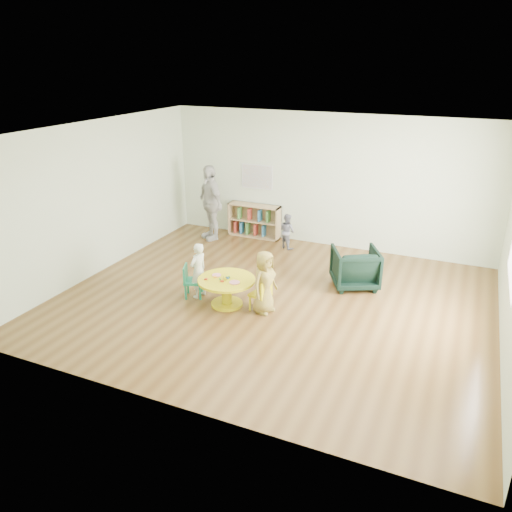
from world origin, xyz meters
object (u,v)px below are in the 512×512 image
at_px(child_left, 198,270).
at_px(adult_caretaker, 210,203).
at_px(bookshelf, 254,221).
at_px(armchair, 355,268).
at_px(activity_table, 227,287).
at_px(kid_chair_left, 191,280).
at_px(child_right, 264,282).
at_px(toddler, 287,231).
at_px(kid_chair_right, 262,294).

relative_size(child_left, adult_caretaker, 0.58).
distance_m(bookshelf, armchair, 3.23).
relative_size(armchair, adult_caretaker, 0.47).
bearing_deg(activity_table, kid_chair_left, 177.09).
relative_size(child_left, child_right, 0.93).
bearing_deg(kid_chair_left, child_right, 68.10).
distance_m(bookshelf, toddler, 1.04).
xyz_separation_m(activity_table, adult_caretaker, (-1.80, 2.77, 0.51)).
relative_size(kid_chair_right, bookshelf, 0.45).
height_order(bookshelf, child_right, child_right).
height_order(kid_chair_left, armchair, armchair).
height_order(activity_table, kid_chair_left, kid_chair_left).
height_order(child_left, toddler, child_left).
bearing_deg(child_right, child_left, 102.36).
bearing_deg(adult_caretaker, armchair, 17.56).
bearing_deg(kid_chair_right, child_right, -96.32).
bearing_deg(kid_chair_left, kid_chair_right, 68.89).
bearing_deg(toddler, adult_caretaker, 32.03).
relative_size(bookshelf, child_right, 1.16).
xyz_separation_m(child_right, toddler, (-0.68, 2.85, -0.14)).
bearing_deg(child_left, kid_chair_left, -52.54).
height_order(kid_chair_left, bookshelf, bookshelf).
xyz_separation_m(activity_table, child_right, (0.66, 0.04, 0.19)).
bearing_deg(kid_chair_left, child_left, 91.55).
height_order(child_left, child_right, child_right).
height_order(child_right, toddler, child_right).
height_order(kid_chair_right, child_right, child_right).
distance_m(kid_chair_right, child_left, 1.20).
xyz_separation_m(child_left, toddler, (0.55, 2.80, -0.10)).
bearing_deg(kid_chair_left, toddler, 144.62).
bearing_deg(toddler, child_right, 131.66).
relative_size(kid_chair_right, adult_caretaker, 0.33).
relative_size(child_left, toddler, 1.28).
height_order(activity_table, armchair, armchair).
height_order(kid_chair_right, armchair, armchair).
bearing_deg(adult_caretaker, child_right, -11.94).
xyz_separation_m(activity_table, bookshelf, (-0.97, 3.30, 0.04)).
xyz_separation_m(kid_chair_right, child_right, (0.05, -0.02, 0.23)).
distance_m(kid_chair_left, child_right, 1.37).
bearing_deg(adult_caretaker, kid_chair_right, -12.31).
relative_size(toddler, adult_caretaker, 0.45).
bearing_deg(toddler, armchair, 171.87).
bearing_deg(kid_chair_left, adult_caretaker, 179.90).
distance_m(kid_chair_left, child_left, 0.22).
bearing_deg(child_right, toddler, 28.10).
height_order(bookshelf, armchair, bookshelf).
bearing_deg(bookshelf, toddler, -23.69).
relative_size(activity_table, toddler, 1.24).
bearing_deg(activity_table, child_right, 3.36).
bearing_deg(toddler, kid_chair_right, 130.81).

